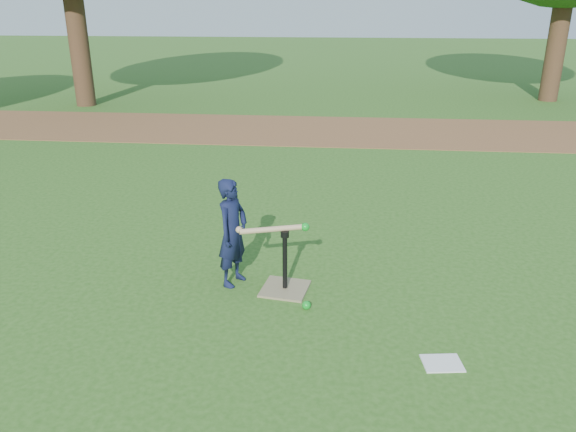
{
  "coord_description": "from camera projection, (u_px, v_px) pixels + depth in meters",
  "views": [
    {
      "loc": [
        0.83,
        -4.43,
        2.62
      ],
      "look_at": [
        0.32,
        0.65,
        0.65
      ],
      "focal_mm": 35.0,
      "sensor_mm": 36.0,
      "label": 1
    }
  ],
  "objects": [
    {
      "name": "swing_action",
      "position": [
        275.0,
        229.0,
        5.2
      ],
      "size": [
        0.68,
        0.24,
        0.08
      ],
      "color": "tan",
      "rests_on": "ground"
    },
    {
      "name": "child",
      "position": [
        233.0,
        233.0,
        5.38
      ],
      "size": [
        0.38,
        0.46,
        1.07
      ],
      "primitive_type": "imported",
      "rotation": [
        0.0,
        0.0,
        1.2
      ],
      "color": "black",
      "rests_on": "ground"
    },
    {
      "name": "dirt_strip",
      "position": [
        304.0,
        130.0,
        12.09
      ],
      "size": [
        24.0,
        3.0,
        0.01
      ],
      "primitive_type": "cube",
      "color": "brown",
      "rests_on": "ground"
    },
    {
      "name": "batting_tee",
      "position": [
        285.0,
        279.0,
        5.39
      ],
      "size": [
        0.49,
        0.49,
        0.61
      ],
      "color": "#837553",
      "rests_on": "ground"
    },
    {
      "name": "wiffle_ball_ground",
      "position": [
        306.0,
        305.0,
        5.07
      ],
      "size": [
        0.08,
        0.08,
        0.08
      ],
      "primitive_type": "sphere",
      "color": "#0D9620",
      "rests_on": "ground"
    },
    {
      "name": "clipboard",
      "position": [
        442.0,
        363.0,
        4.32
      ],
      "size": [
        0.33,
        0.27,
        0.01
      ],
      "primitive_type": "cube",
      "rotation": [
        0.0,
        0.0,
        0.13
      ],
      "color": "white",
      "rests_on": "ground"
    },
    {
      "name": "ground",
      "position": [
        246.0,
        307.0,
        5.13
      ],
      "size": [
        80.0,
        80.0,
        0.0
      ],
      "primitive_type": "plane",
      "color": "#285116",
      "rests_on": "ground"
    }
  ]
}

